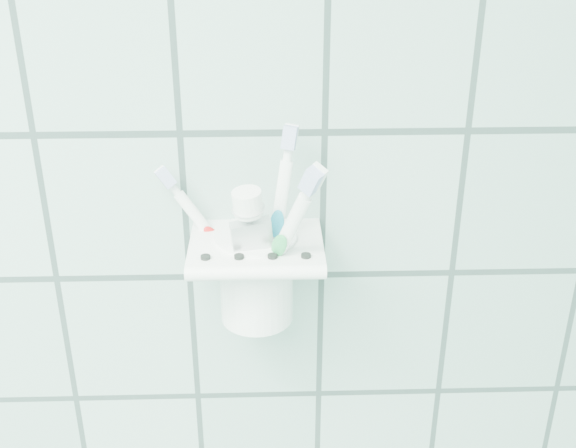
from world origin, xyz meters
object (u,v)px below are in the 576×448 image
(toothbrush_pink, at_px, (261,225))
(toothpaste_tube, at_px, (260,243))
(toothbrush_blue, at_px, (262,229))
(toothbrush_orange, at_px, (249,214))
(cup, at_px, (256,274))
(holder_bracket, at_px, (256,248))

(toothbrush_pink, xyz_separation_m, toothpaste_tube, (-0.00, -0.03, -0.00))
(toothbrush_blue, relative_size, toothbrush_orange, 0.97)
(cup, bearing_deg, toothbrush_pink, 72.10)
(cup, height_order, toothbrush_orange, toothbrush_orange)
(holder_bracket, relative_size, cup, 1.37)
(holder_bracket, bearing_deg, cup, 99.21)
(toothpaste_tube, bearing_deg, toothbrush_pink, 77.46)
(holder_bracket, height_order, toothpaste_tube, toothpaste_tube)
(holder_bracket, height_order, cup, same)
(toothbrush_blue, xyz_separation_m, toothbrush_orange, (-0.01, 0.02, 0.01))
(holder_bracket, relative_size, toothpaste_tube, 0.85)
(toothpaste_tube, bearing_deg, toothbrush_orange, 105.52)
(toothbrush_orange, relative_size, toothpaste_tube, 1.35)
(toothbrush_blue, height_order, toothbrush_orange, toothbrush_orange)
(holder_bracket, bearing_deg, toothbrush_orange, 118.88)
(holder_bracket, height_order, toothbrush_orange, toothbrush_orange)
(cup, height_order, toothpaste_tube, toothpaste_tube)
(toothbrush_blue, bearing_deg, toothpaste_tube, -169.70)
(toothpaste_tube, bearing_deg, cup, 97.72)
(holder_bracket, xyz_separation_m, toothbrush_orange, (-0.01, 0.01, 0.03))
(cup, bearing_deg, toothpaste_tube, -71.81)
(toothbrush_pink, relative_size, toothpaste_tube, 1.11)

